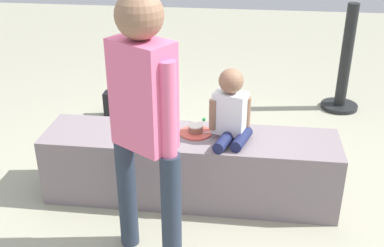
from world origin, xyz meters
TOP-DOWN VIEW (x-y plane):
  - ground_plane at (0.00, 0.00)m, footprint 12.00×12.00m
  - concrete_ledge at (0.00, 0.00)m, footprint 2.01×0.47m
  - child_seated at (0.27, -0.00)m, footprint 0.29×0.35m
  - adult_standing at (-0.16, -0.64)m, footprint 0.41×0.33m
  - cake_plate at (0.03, 0.04)m, footprint 0.22×0.22m
  - gift_bag at (-0.35, 0.61)m, footprint 0.20×0.11m
  - railing_post at (1.29, 1.71)m, footprint 0.36×0.36m
  - water_bottle_near_gift at (0.02, 0.81)m, footprint 0.06×0.06m
  - water_bottle_far_side at (0.40, 0.74)m, footprint 0.07×0.07m
  - handbag_black_leather at (-0.83, 1.24)m, footprint 0.30×0.13m

SIDE VIEW (x-z plane):
  - ground_plane at x=0.00m, z-range 0.00..0.00m
  - water_bottle_far_side at x=0.40m, z-range -0.01..0.19m
  - water_bottle_near_gift at x=0.02m, z-range -0.01..0.22m
  - handbag_black_leather at x=-0.83m, z-range -0.05..0.31m
  - gift_bag at x=-0.35m, z-range -0.02..0.34m
  - concrete_ledge at x=0.00m, z-range 0.00..0.48m
  - railing_post at x=1.29m, z-range -0.14..0.91m
  - cake_plate at x=0.03m, z-range 0.47..0.53m
  - child_seated at x=0.27m, z-range 0.45..0.94m
  - adult_standing at x=-0.16m, z-range 0.16..1.73m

